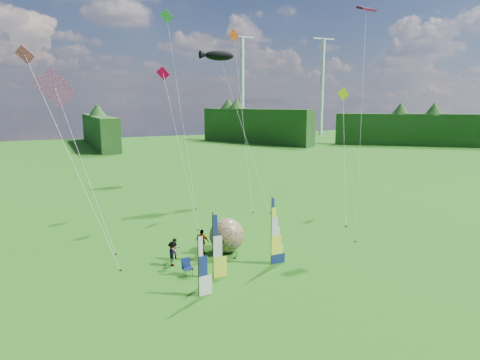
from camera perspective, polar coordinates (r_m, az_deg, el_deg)
name	(u,v)px	position (r m, az deg, el deg)	size (l,w,h in m)	color
ground	(283,279)	(26.68, 5.71, -12.97)	(220.00, 220.00, 0.00)	#328318
treeline_ring	(284,215)	(25.36, 5.87, -4.65)	(210.00, 210.00, 8.00)	#2E5526
turbine_left	(322,87)	(142.47, 10.88, 12.02)	(8.00, 1.20, 30.00)	silver
turbine_right	(242,87)	(135.90, 0.29, 12.29)	(8.00, 1.20, 30.00)	silver
feather_banner_main	(271,232)	(27.98, 4.21, -6.91)	(1.22, 0.10, 4.49)	navy
side_banner_left	(213,247)	(25.91, -3.64, -8.92)	(1.10, 0.10, 4.00)	#FCFF2E
side_banner_far	(198,267)	(23.74, -5.57, -11.49)	(1.02, 0.10, 3.46)	white
bol_inflatable	(227,235)	(30.58, -1.80, -7.37)	(2.46, 2.46, 2.46)	#040083
spectator_a	(201,249)	(29.15, -5.19, -9.16)	(0.60, 0.39, 1.64)	#66594C
spectator_b	(175,249)	(29.57, -8.62, -9.10)	(0.73, 0.36, 1.50)	#66594C
spectator_c	(173,254)	(28.58, -8.97, -9.67)	(1.05, 0.39, 1.63)	#66594C
spectator_d	(202,242)	(30.40, -5.06, -8.21)	(1.03, 0.42, 1.77)	#66594C
camp_chair	(188,267)	(26.96, -7.00, -11.49)	(0.63, 0.63, 1.10)	#0D1C50
kite_whale	(243,120)	(44.70, 0.36, 8.01)	(4.19, 14.46, 17.39)	black
kite_rainbow_delta	(82,148)	(33.97, -20.29, 3.99)	(8.14, 13.63, 14.29)	red
kite_parafoil	(362,109)	(35.89, 15.92, 9.06)	(7.87, 8.71, 19.93)	red
small_kite_red	(179,141)	(38.25, -8.08, 5.13)	(2.56, 10.03, 14.22)	#F50039
small_kite_orange	(243,114)	(43.86, 0.38, 8.82)	(3.87, 10.18, 18.69)	#E94512
small_kite_yellow	(345,149)	(41.40, 13.79, 4.08)	(7.50, 10.10, 12.42)	#EEFF00
small_kite_pink	(70,150)	(30.48, -21.74, 3.78)	(6.73, 9.84, 14.87)	#DF3E64
small_kite_green	(180,102)	(45.88, -7.96, 10.29)	(2.66, 11.57, 21.10)	green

